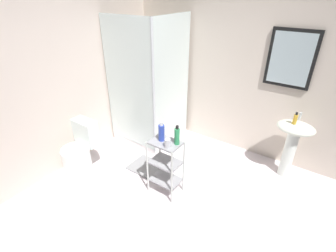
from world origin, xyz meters
TOP-DOWN VIEW (x-y plane):
  - ground_plane at (0.00, 0.00)m, footprint 4.20×4.20m
  - wall_back at (0.01, 1.85)m, footprint 4.20×0.14m
  - wall_left at (-1.85, 0.00)m, footprint 0.10×4.20m
  - shower_stall at (-1.23, 1.19)m, footprint 0.92×0.92m
  - pedestal_sink at (0.86, 1.52)m, footprint 0.46×0.37m
  - sink_faucet at (0.86, 1.64)m, footprint 0.03×0.03m
  - toilet at (-1.48, -0.07)m, footprint 0.37×0.49m
  - storage_cart at (-0.31, 0.31)m, footprint 0.38×0.28m
  - hand_soap_bottle at (0.83, 1.48)m, footprint 0.05×0.05m
  - body_wash_bottle_green at (-0.18, 0.36)m, footprint 0.06×0.06m
  - shampoo_bottle_blue at (-0.37, 0.32)m, footprint 0.07×0.07m
  - rinse_cup at (-0.23, 0.24)m, footprint 0.07×0.07m
  - bath_mat at (-0.74, 0.54)m, footprint 0.60×0.40m

SIDE VIEW (x-z plane):
  - ground_plane at x=0.00m, z-range -0.02..0.00m
  - bath_mat at x=-0.74m, z-range 0.00..0.02m
  - toilet at x=-1.48m, z-range -0.07..0.69m
  - storage_cart at x=-0.31m, z-range 0.07..0.81m
  - shower_stall at x=-1.23m, z-range -0.54..1.46m
  - pedestal_sink at x=0.86m, z-range 0.17..0.98m
  - rinse_cup at x=-0.23m, z-range 0.74..0.84m
  - body_wash_bottle_green at x=-0.18m, z-range 0.73..0.96m
  - shampoo_bottle_blue at x=-0.37m, z-range 0.72..0.97m
  - sink_faucet at x=0.86m, z-range 0.81..0.91m
  - hand_soap_bottle at x=0.83m, z-range 0.80..0.96m
  - wall_left at x=-1.85m, z-range 0.00..2.50m
  - wall_back at x=0.01m, z-range 0.00..2.50m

